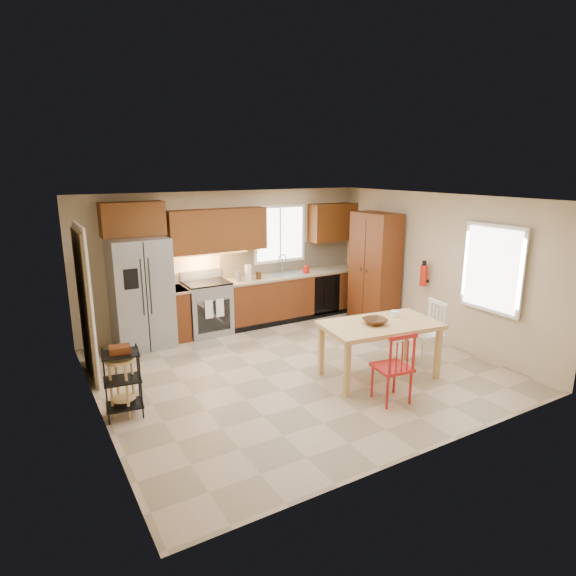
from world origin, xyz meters
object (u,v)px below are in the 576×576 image
Objects in this scene: fire_extinguisher at (424,276)px; dining_table at (379,350)px; pantry at (374,269)px; chair_red at (392,366)px; table_bowl at (375,324)px; table_jar at (395,315)px; utility_cart at (123,383)px; refrigerator at (141,293)px; chair_white at (425,333)px; soap_bottle at (306,268)px; range_stove at (207,309)px; bar_stool at (122,386)px.

dining_table is at bearing -152.02° from fire_extinguisher.
fire_extinguisher is (0.20, -1.05, 0.05)m from pantry.
table_bowl is (0.25, 0.65, 0.32)m from chair_red.
table_jar reaches higher than utility_cart.
refrigerator reaches higher than chair_red.
chair_white reaches higher than table_bowl.
soap_bottle is 0.20× the size of chair_white.
refrigerator is 1.24m from range_stove.
pantry reaches higher than soap_bottle.
chair_red is (-0.35, -0.65, 0.08)m from dining_table.
refrigerator is 4.06m from table_jar.
chair_white reaches higher than dining_table.
refrigerator is 4.76m from fire_extinguisher.
refrigerator is at bearing 139.05° from dining_table.
chair_red is 1.12× the size of utility_cart.
range_stove is 2.81× the size of table_bowl.
soap_bottle reaches higher than bar_stool.
soap_bottle is (3.18, -0.02, 0.09)m from refrigerator.
chair_red is (2.23, -3.56, -0.44)m from refrigerator.
chair_red reaches higher than bar_stool.
refrigerator is 2.15× the size of utility_cart.
fire_extinguisher is 5.18m from utility_cart.
fire_extinguisher is 0.49× the size of bar_stool.
range_stove is 0.97× the size of chair_white.
soap_bottle is 2.27m from fire_extinguisher.
chair_white is (3.53, -2.86, -0.44)m from refrigerator.
soap_bottle reaches higher than chair_red.
pantry is (2.98, -0.99, 0.59)m from range_stove.
chair_red is at bearing -110.83° from dining_table.
bar_stool is (-1.95, -2.24, -0.10)m from range_stove.
refrigerator is at bearing 155.48° from fire_extinguisher.
soap_bottle is at bearing 7.69° from bar_stool.
table_bowl is (-1.85, -0.93, -0.30)m from fire_extinguisher.
range_stove is 3.29m from dining_table.
fire_extinguisher is 1.65m from table_jar.
soap_bottle is 1.31m from pantry.
soap_bottle is 0.58× the size of table_bowl.
refrigerator reaches higher than soap_bottle.
utility_cart is (-3.98, -2.22, -0.57)m from soap_bottle.
pantry is at bearing -12.62° from refrigerator.
refrigerator is at bearing 179.55° from soap_bottle.
table_bowl is (-1.05, -0.05, 0.32)m from chair_white.
bar_stool is at bearing -177.68° from fire_extinguisher.
refrigerator is 3.82m from table_bowl.
chair_white is (0.95, 0.05, 0.08)m from dining_table.
table_bowl is (-0.70, -2.88, -0.20)m from soap_bottle.
chair_red reaches higher than utility_cart.
table_bowl is 0.45× the size of bar_stool.
refrigerator is 1.92× the size of chair_white.
soap_bottle is 3.69m from chair_red.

